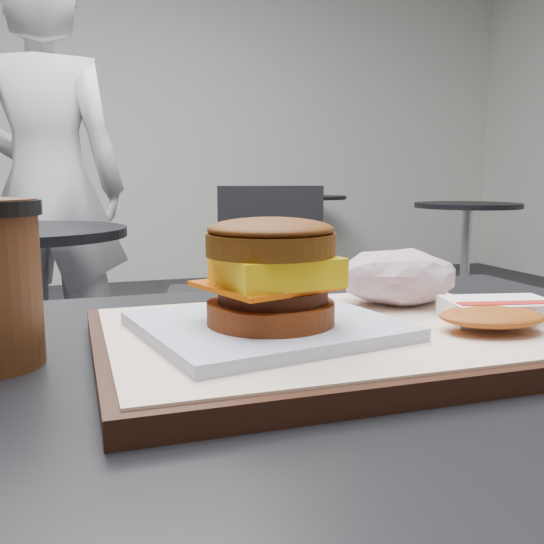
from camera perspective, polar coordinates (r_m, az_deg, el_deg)
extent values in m
cube|color=silver|center=(5.48, -16.99, 14.72)|extent=(8.00, 0.10, 3.00)
cube|color=black|center=(0.50, 3.43, -9.93)|extent=(0.80, 0.60, 0.04)
cube|color=black|center=(0.51, 5.47, -6.34)|extent=(0.38, 0.28, 0.02)
cube|color=white|center=(0.51, 5.49, -5.25)|extent=(0.36, 0.26, 0.00)
cube|color=white|center=(0.49, -0.50, -5.10)|extent=(0.22, 0.20, 0.01)
cylinder|color=maroon|center=(0.47, -0.14, -3.80)|extent=(0.12, 0.12, 0.02)
cylinder|color=black|center=(0.47, 0.09, -2.12)|extent=(0.10, 0.10, 0.01)
cube|color=#E95D07|center=(0.47, -0.67, -1.25)|extent=(0.11, 0.11, 0.00)
cube|color=yellow|center=(0.47, 0.29, 0.26)|extent=(0.09, 0.09, 0.02)
cylinder|color=#65380E|center=(0.47, -0.14, 2.65)|extent=(0.12, 0.12, 0.02)
ellipsoid|color=#63300E|center=(0.46, -0.14, 4.06)|extent=(0.11, 0.11, 0.02)
cube|color=white|center=(0.56, 20.48, -3.38)|extent=(0.10, 0.07, 0.02)
cube|color=red|center=(0.55, 21.51, -2.71)|extent=(0.09, 0.03, 0.00)
ellipsoid|color=#BF601E|center=(0.52, 19.98, -3.98)|extent=(0.10, 0.08, 0.01)
cylinder|color=black|center=(2.29, -21.88, -15.00)|extent=(0.44, 0.44, 0.02)
cylinder|color=#A5A5AA|center=(2.17, -22.44, -6.24)|extent=(0.07, 0.07, 0.70)
cylinder|color=black|center=(2.11, -23.03, 3.39)|extent=(0.70, 0.70, 0.03)
cube|color=white|center=(2.00, -24.06, 3.56)|extent=(0.16, 0.16, 0.00)
cylinder|color=#A4A4A9|center=(2.35, -4.60, -8.26)|extent=(0.06, 0.06, 0.44)
cube|color=black|center=(2.29, -4.67, -2.51)|extent=(0.50, 0.50, 0.04)
cube|color=black|center=(2.31, -0.14, 3.15)|extent=(0.40, 0.12, 0.40)
imported|color=silver|center=(2.68, -20.40, 7.42)|extent=(0.70, 0.53, 1.73)
cylinder|color=black|center=(4.12, 17.47, -4.13)|extent=(0.40, 0.40, 0.02)
cylinder|color=#A5A5AA|center=(4.06, 17.70, 0.83)|extent=(0.06, 0.06, 0.70)
cylinder|color=black|center=(4.03, 17.95, 5.98)|extent=(0.66, 0.66, 0.03)
cylinder|color=black|center=(5.40, 3.38, -0.69)|extent=(0.40, 0.40, 0.02)
cylinder|color=#A5A5AA|center=(5.35, 3.41, 3.11)|extent=(0.06, 0.06, 0.70)
cylinder|color=black|center=(5.33, 3.45, 7.02)|extent=(0.66, 0.66, 0.03)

